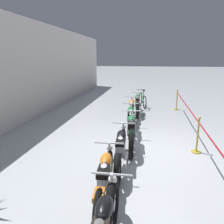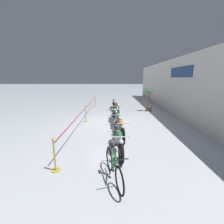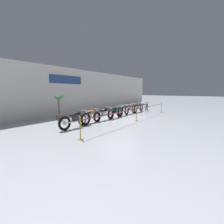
% 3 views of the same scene
% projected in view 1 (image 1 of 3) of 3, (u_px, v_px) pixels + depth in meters
% --- Properties ---
extents(ground_plane, '(120.00, 120.00, 0.00)m').
position_uv_depth(ground_plane, '(147.00, 148.00, 6.51)').
color(ground_plane, '#B2B7BC').
extents(motorcycle_orange_1, '(2.13, 0.62, 0.93)m').
position_uv_depth(motorcycle_orange_1, '(105.00, 179.00, 4.00)').
color(motorcycle_orange_1, black).
rests_on(motorcycle_orange_1, ground).
extents(motorcycle_black_2, '(2.31, 0.62, 0.93)m').
position_uv_depth(motorcycle_black_2, '(121.00, 150.00, 5.29)').
color(motorcycle_black_2, black).
rests_on(motorcycle_black_2, ground).
extents(motorcycle_green_3, '(2.31, 0.62, 0.98)m').
position_uv_depth(motorcycle_green_3, '(131.00, 132.00, 6.50)').
color(motorcycle_green_3, black).
rests_on(motorcycle_green_3, ground).
extents(motorcycle_green_4, '(2.17, 0.62, 0.96)m').
position_uv_depth(motorcycle_green_4, '(130.00, 120.00, 7.74)').
color(motorcycle_green_4, black).
rests_on(motorcycle_green_4, ground).
extents(motorcycle_orange_5, '(2.24, 0.62, 0.96)m').
position_uv_depth(motorcycle_orange_5, '(131.00, 111.00, 9.08)').
color(motorcycle_orange_5, black).
rests_on(motorcycle_orange_5, ground).
extents(motorcycle_green_6, '(2.29, 0.62, 0.95)m').
position_uv_depth(motorcycle_green_6, '(137.00, 104.00, 10.38)').
color(motorcycle_green_6, black).
rests_on(motorcycle_green_6, ground).
extents(bicycle, '(1.67, 0.60, 0.95)m').
position_uv_depth(bicycle, '(142.00, 100.00, 11.90)').
color(bicycle, black).
rests_on(bicycle, ground).
extents(stanchion_far_left, '(10.61, 0.28, 1.05)m').
position_uv_depth(stanchion_far_left, '(212.00, 148.00, 4.71)').
color(stanchion_far_left, gold).
rests_on(stanchion_far_left, ground).
extents(stanchion_mid_left, '(0.28, 0.28, 1.05)m').
position_uv_depth(stanchion_mid_left, '(197.00, 140.00, 6.16)').
color(stanchion_mid_left, gold).
rests_on(stanchion_mid_left, ground).
extents(stanchion_mid_right, '(0.28, 0.28, 1.05)m').
position_uv_depth(stanchion_mid_right, '(177.00, 103.00, 11.21)').
color(stanchion_mid_right, gold).
rests_on(stanchion_mid_right, ground).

